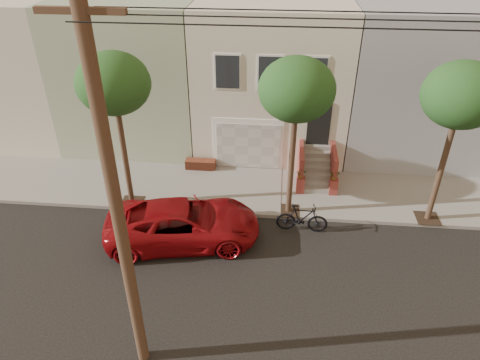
{
  "coord_description": "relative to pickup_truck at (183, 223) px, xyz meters",
  "views": [
    {
      "loc": [
        0.41,
        -10.69,
        10.73
      ],
      "look_at": [
        -0.88,
        3.0,
        2.07
      ],
      "focal_mm": 32.96,
      "sensor_mm": 36.0,
      "label": 1
    }
  ],
  "objects": [
    {
      "name": "tree_left",
      "position": [
        -2.63,
        2.01,
        4.48
      ],
      "size": [
        2.7,
        2.57,
        6.3
      ],
      "color": "#2D2116",
      "rests_on": "sidewalk"
    },
    {
      "name": "sidewalk",
      "position": [
        2.87,
        3.46,
        -0.7
      ],
      "size": [
        40.0,
        3.7,
        0.15
      ],
      "primitive_type": "cube",
      "color": "gray",
      "rests_on": "ground"
    },
    {
      "name": "ground",
      "position": [
        2.87,
        -1.89,
        -0.78
      ],
      "size": [
        90.0,
        90.0,
        0.0
      ],
      "primitive_type": "plane",
      "color": "black",
      "rests_on": "ground"
    },
    {
      "name": "pickup_truck",
      "position": [
        0.0,
        0.0,
        0.0
      ],
      "size": [
        5.97,
        3.52,
        1.56
      ],
      "primitive_type": "imported",
      "rotation": [
        0.0,
        0.0,
        1.75
      ],
      "color": "maroon",
      "rests_on": "ground"
    },
    {
      "name": "motorcycle",
      "position": [
        4.37,
        0.96,
        -0.19
      ],
      "size": [
        1.98,
        0.62,
        1.18
      ],
      "primitive_type": "imported",
      "rotation": [
        0.0,
        0.0,
        1.54
      ],
      "color": "black",
      "rests_on": "ground"
    },
    {
      "name": "tree_mid",
      "position": [
        3.87,
        2.01,
        4.48
      ],
      "size": [
        2.7,
        2.57,
        6.3
      ],
      "color": "#2D2116",
      "rests_on": "sidewalk"
    },
    {
      "name": "tree_right",
      "position": [
        9.37,
        2.01,
        4.48
      ],
      "size": [
        2.7,
        2.57,
        6.3
      ],
      "color": "#2D2116",
      "rests_on": "sidewalk"
    },
    {
      "name": "house_row",
      "position": [
        2.88,
        9.3,
        2.87
      ],
      "size": [
        33.1,
        11.7,
        7.0
      ],
      "color": "beige",
      "rests_on": "sidewalk"
    }
  ]
}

